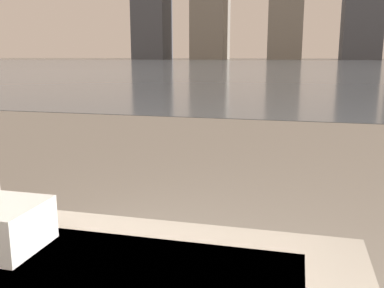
# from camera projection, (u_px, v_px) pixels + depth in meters

# --- Properties ---
(harbor_water) EXTENTS (180.00, 110.00, 0.01)m
(harbor_water) POSITION_uv_depth(u_px,v_px,m) (296.00, 63.00, 59.29)
(harbor_water) COLOR slate
(harbor_water) RESTS_ON ground_plane
(skyline_tower_0) EXTENTS (9.19, 9.55, 24.23)m
(skyline_tower_0) POSITION_uv_depth(u_px,v_px,m) (152.00, 15.00, 119.70)
(skyline_tower_0) COLOR #4C515B
(skyline_tower_0) RESTS_ON ground_plane
(skyline_tower_2) EXTENTS (8.72, 8.67, 23.96)m
(skyline_tower_2) POSITION_uv_depth(u_px,v_px,m) (287.00, 12.00, 110.90)
(skyline_tower_2) COLOR gray
(skyline_tower_2) RESTS_ON ground_plane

